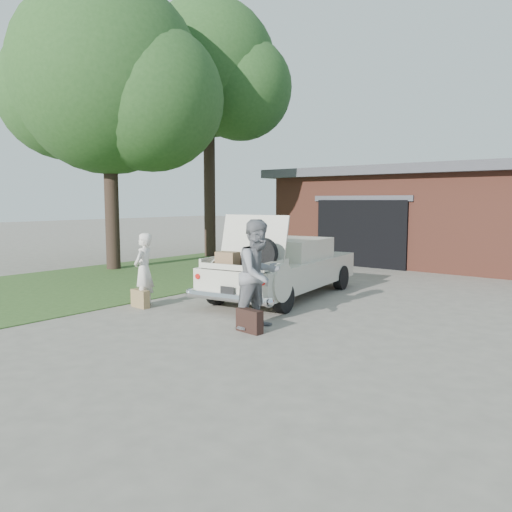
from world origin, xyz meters
The scene contains 10 objects.
ground centered at (0.00, 0.00, 0.00)m, with size 90.00×90.00×0.00m, color gray.
grass_strip centered at (-5.50, 3.00, 0.01)m, with size 6.00×16.00×0.02m, color #2D4C1E.
house centered at (0.98, 11.47, 1.67)m, with size 12.80×7.80×3.30m.
tree_left centered at (-7.27, 2.48, 5.66)m, with size 6.72×5.85×8.84m.
tree_back centered at (-7.43, 7.06, 6.84)m, with size 5.89×5.12×9.71m.
sedan centered at (-0.46, 2.16, 0.68)m, with size 2.39×4.81×1.89m.
woman_left centered at (-2.07, -0.51, 0.76)m, with size 0.56×0.36×1.52m, color silver.
woman_right centered at (0.87, -0.40, 0.94)m, with size 0.91×0.71×1.87m, color gray.
suitcase_left centered at (-2.06, -0.63, 0.18)m, with size 0.47×0.15×0.36m, color #997D4E.
suitcase_right centered at (0.92, -0.72, 0.19)m, with size 0.50×0.16×0.39m, color black.
Camera 1 is at (6.09, -6.97, 2.19)m, focal length 35.00 mm.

